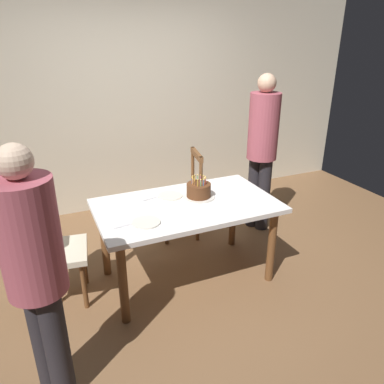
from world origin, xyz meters
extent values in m
plane|color=brown|center=(0.00, 0.00, 0.00)|extent=(6.40, 6.40, 0.00)
cube|color=beige|center=(0.00, 1.85, 1.30)|extent=(6.40, 0.10, 2.60)
cube|color=white|center=(0.00, 0.00, 0.72)|extent=(1.53, 0.89, 0.04)
cylinder|color=brown|center=(-0.67, -0.34, 0.35)|extent=(0.07, 0.07, 0.70)
cylinder|color=brown|center=(0.67, -0.34, 0.35)|extent=(0.07, 0.07, 0.70)
cylinder|color=brown|center=(-0.67, 0.34, 0.35)|extent=(0.07, 0.07, 0.70)
cylinder|color=brown|center=(0.67, 0.34, 0.35)|extent=(0.07, 0.07, 0.70)
cylinder|color=silver|center=(0.15, 0.08, 0.75)|extent=(0.28, 0.28, 0.01)
cylinder|color=#563019|center=(0.15, 0.08, 0.81)|extent=(0.21, 0.21, 0.12)
cylinder|color=#66CC72|center=(0.21, 0.08, 0.90)|extent=(0.01, 0.01, 0.05)
sphere|color=#FFC64C|center=(0.21, 0.08, 0.93)|extent=(0.01, 0.01, 0.01)
cylinder|color=#F2994C|center=(0.20, 0.10, 0.90)|extent=(0.01, 0.01, 0.05)
sphere|color=#FFC64C|center=(0.20, 0.10, 0.93)|extent=(0.01, 0.01, 0.01)
cylinder|color=#D872CC|center=(0.18, 0.12, 0.90)|extent=(0.01, 0.01, 0.05)
sphere|color=#FFC64C|center=(0.18, 0.12, 0.93)|extent=(0.01, 0.01, 0.01)
cylinder|color=#66CC72|center=(0.16, 0.13, 0.90)|extent=(0.01, 0.01, 0.05)
sphere|color=#FFC64C|center=(0.16, 0.13, 0.93)|extent=(0.01, 0.01, 0.01)
cylinder|color=yellow|center=(0.14, 0.13, 0.90)|extent=(0.01, 0.01, 0.05)
sphere|color=#FFC64C|center=(0.14, 0.13, 0.93)|extent=(0.01, 0.01, 0.01)
cylinder|color=#F2994C|center=(0.11, 0.13, 0.90)|extent=(0.01, 0.01, 0.05)
sphere|color=#FFC64C|center=(0.11, 0.13, 0.93)|extent=(0.01, 0.01, 0.01)
cylinder|color=#4C7FE5|center=(0.10, 0.11, 0.90)|extent=(0.01, 0.01, 0.05)
sphere|color=#FFC64C|center=(0.10, 0.11, 0.93)|extent=(0.01, 0.01, 0.01)
cylinder|color=#F2994C|center=(0.09, 0.08, 0.90)|extent=(0.01, 0.01, 0.05)
sphere|color=#FFC64C|center=(0.09, 0.08, 0.93)|extent=(0.01, 0.01, 0.01)
cylinder|color=#F2994C|center=(0.09, 0.05, 0.90)|extent=(0.01, 0.01, 0.05)
sphere|color=#FFC64C|center=(0.09, 0.05, 0.93)|extent=(0.01, 0.01, 0.01)
cylinder|color=yellow|center=(0.12, 0.03, 0.90)|extent=(0.01, 0.01, 0.05)
sphere|color=#FFC64C|center=(0.12, 0.03, 0.93)|extent=(0.01, 0.01, 0.01)
cylinder|color=#66CC72|center=(0.14, 0.02, 0.90)|extent=(0.01, 0.01, 0.05)
sphere|color=#FFC64C|center=(0.14, 0.02, 0.93)|extent=(0.01, 0.01, 0.01)
cylinder|color=#4C7FE5|center=(0.17, 0.02, 0.90)|extent=(0.01, 0.01, 0.05)
sphere|color=#FFC64C|center=(0.17, 0.02, 0.93)|extent=(0.01, 0.01, 0.01)
cylinder|color=#E54C4C|center=(0.19, 0.03, 0.90)|extent=(0.01, 0.01, 0.05)
sphere|color=#FFC64C|center=(0.19, 0.03, 0.93)|extent=(0.01, 0.01, 0.01)
cylinder|color=#E54C4C|center=(0.20, 0.05, 0.90)|extent=(0.01, 0.01, 0.05)
sphere|color=#FFC64C|center=(0.20, 0.05, 0.93)|extent=(0.01, 0.01, 0.01)
cylinder|color=silver|center=(-0.42, -0.20, 0.75)|extent=(0.22, 0.22, 0.01)
cylinder|color=silver|center=(-0.08, 0.20, 0.75)|extent=(0.22, 0.22, 0.01)
cube|color=silver|center=(-0.58, -0.18, 0.75)|extent=(0.18, 0.05, 0.01)
cube|color=silver|center=(-0.24, 0.22, 0.75)|extent=(0.18, 0.06, 0.01)
cube|color=beige|center=(0.23, 0.76, 0.45)|extent=(0.51, 0.51, 0.05)
cylinder|color=brown|center=(0.09, 0.96, 0.21)|extent=(0.04, 0.04, 0.42)
cylinder|color=brown|center=(0.03, 0.63, 0.21)|extent=(0.04, 0.04, 0.42)
cylinder|color=brown|center=(0.43, 0.90, 0.21)|extent=(0.04, 0.04, 0.42)
cylinder|color=brown|center=(0.36, 0.57, 0.21)|extent=(0.04, 0.04, 0.42)
cylinder|color=brown|center=(0.46, 0.90, 0.70)|extent=(0.04, 0.04, 0.50)
cylinder|color=brown|center=(0.39, 0.55, 0.70)|extent=(0.04, 0.04, 0.50)
cube|color=brown|center=(0.42, 0.73, 0.92)|extent=(0.11, 0.40, 0.06)
cube|color=beige|center=(-1.07, 0.13, 0.45)|extent=(0.50, 0.50, 0.05)
cylinder|color=brown|center=(-0.92, -0.06, 0.21)|extent=(0.04, 0.04, 0.42)
cylinder|color=brown|center=(-0.87, 0.28, 0.21)|extent=(0.04, 0.04, 0.42)
cylinder|color=brown|center=(-1.26, -0.01, 0.21)|extent=(0.04, 0.04, 0.42)
cylinder|color=brown|center=(-1.21, 0.33, 0.21)|extent=(0.04, 0.04, 0.42)
cube|color=beige|center=(-1.26, 0.16, 0.70)|extent=(0.11, 0.40, 0.50)
cylinder|color=#262328|center=(-1.18, -0.83, 0.39)|extent=(0.14, 0.14, 0.78)
cylinder|color=#262328|center=(-1.24, -0.72, 0.39)|extent=(0.14, 0.14, 0.78)
cylinder|color=#A54C59|center=(-1.21, -0.78, 1.11)|extent=(0.32, 0.32, 0.65)
sphere|color=beige|center=(-1.21, -0.78, 1.52)|extent=(0.18, 0.18, 0.18)
cylinder|color=#262328|center=(1.10, 0.63, 0.42)|extent=(0.14, 0.14, 0.84)
cylinder|color=#262328|center=(1.16, 0.52, 0.42)|extent=(0.14, 0.14, 0.84)
cylinder|color=#A54C59|center=(1.13, 0.58, 1.18)|extent=(0.32, 0.32, 0.70)
sphere|color=#D8AD8C|center=(1.13, 0.58, 1.63)|extent=(0.19, 0.19, 0.19)
camera|label=1|loc=(-1.11, -2.63, 2.07)|focal=34.51mm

